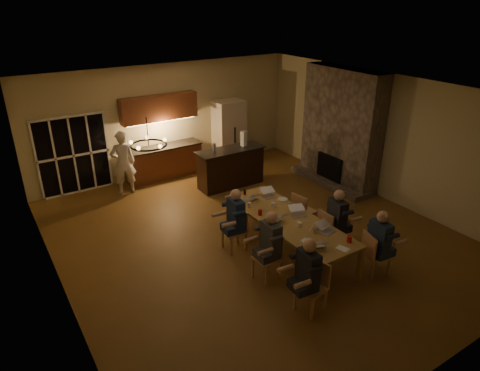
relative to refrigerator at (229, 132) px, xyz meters
name	(u,v)px	position (x,y,z in m)	size (l,w,h in m)	color
floor	(253,235)	(-1.90, -4.15, -1.00)	(9.00, 9.00, 0.00)	brown
back_wall	(166,120)	(-1.90, 0.37, 0.60)	(8.00, 0.04, 3.20)	#C8B98E
left_wall	(50,219)	(-5.92, -4.15, 0.60)	(0.04, 9.00, 3.20)	#C8B98E
right_wall	(384,137)	(2.12, -4.15, 0.60)	(0.04, 9.00, 3.20)	#C8B98E
ceiling	(256,91)	(-1.90, -4.15, 2.22)	(8.00, 9.00, 0.04)	white
french_doors	(73,156)	(-4.60, 0.32, 0.05)	(1.86, 0.08, 2.10)	black
fireplace	(341,128)	(1.80, -2.95, 0.60)	(0.58, 2.50, 3.20)	#706458
kitchenette	(162,138)	(-2.20, 0.05, 0.20)	(2.24, 0.68, 2.40)	brown
refrigerator	(229,132)	(0.00, 0.00, 0.00)	(0.90, 0.68, 2.00)	beige
dining_table	(287,234)	(-1.65, -5.02, -0.62)	(1.10, 3.22, 0.75)	#AA8444
bar_island	(231,168)	(-0.90, -1.55, -0.46)	(1.91, 0.68, 1.08)	black
chair_left_near	(311,288)	(-2.47, -6.69, -0.55)	(0.44, 0.44, 0.89)	tan
chair_left_mid	(267,257)	(-2.57, -5.56, -0.55)	(0.44, 0.44, 0.89)	tan
chair_left_far	(234,230)	(-2.55, -4.38, -0.55)	(0.44, 0.44, 0.89)	tan
chair_right_near	(377,254)	(-0.74, -6.58, -0.55)	(0.44, 0.44, 0.89)	tan
chair_right_mid	(331,229)	(-0.82, -5.45, -0.55)	(0.44, 0.44, 0.89)	tan
chair_right_far	(304,211)	(-0.75, -4.49, -0.55)	(0.44, 0.44, 0.89)	tan
person_left_near	(308,276)	(-2.54, -6.65, -0.31)	(0.60, 0.60, 1.38)	#21222B
person_right_near	(379,244)	(-0.78, -6.62, -0.31)	(0.60, 0.60, 1.38)	#1E334B
person_left_mid	(270,245)	(-2.49, -5.56, -0.31)	(0.60, 0.60, 1.38)	#3C4147
person_right_mid	(337,221)	(-0.80, -5.54, -0.31)	(0.60, 0.60, 1.38)	#21222B
person_left_far	(236,220)	(-2.52, -4.40, -0.31)	(0.60, 0.60, 1.38)	#1E334B
standing_person	(123,163)	(-3.53, -0.43, -0.13)	(0.63, 0.42, 1.74)	silver
chandelier	(149,145)	(-4.36, -4.75, 1.75)	(0.59, 0.59, 0.03)	black
laptop_a	(316,240)	(-1.88, -6.09, -0.14)	(0.32, 0.28, 0.23)	silver
laptop_b	(327,227)	(-1.36, -5.84, -0.14)	(0.32, 0.28, 0.23)	silver
laptop_c	(274,216)	(-1.95, -4.93, -0.14)	(0.32, 0.28, 0.23)	silver
laptop_d	(298,210)	(-1.38, -5.02, -0.14)	(0.32, 0.28, 0.23)	silver
laptop_e	(249,195)	(-1.81, -3.84, -0.14)	(0.32, 0.28, 0.23)	silver
laptop_f	(269,192)	(-1.36, -3.98, -0.14)	(0.32, 0.28, 0.23)	silver
mug_front	(299,225)	(-1.68, -5.40, -0.20)	(0.09, 0.09, 0.10)	silver
mug_mid	(273,205)	(-1.59, -4.43, -0.20)	(0.08, 0.08, 0.10)	silver
mug_back	(249,205)	(-2.02, -4.15, -0.20)	(0.07, 0.07, 0.10)	silver
redcup_near	(349,239)	(-1.26, -6.34, -0.19)	(0.09, 0.09, 0.12)	#B1140B
redcup_mid	(260,212)	(-2.04, -4.58, -0.19)	(0.08, 0.08, 0.12)	#B1140B
can_silver	(315,231)	(-1.58, -5.76, -0.19)	(0.07, 0.07, 0.12)	#B2B2B7
can_cola	(245,192)	(-1.76, -3.58, -0.19)	(0.06, 0.06, 0.12)	#3F0F0C
can_right	(291,205)	(-1.30, -4.68, -0.19)	(0.07, 0.07, 0.12)	#B2B2B7
plate_near	(321,224)	(-1.25, -5.57, -0.24)	(0.26, 0.26, 0.02)	silver
plate_left	(308,241)	(-1.90, -5.92, -0.24)	(0.23, 0.23, 0.02)	silver
plate_far	(283,199)	(-1.20, -4.27, -0.24)	(0.22, 0.22, 0.02)	silver
notepad	(343,249)	(-1.54, -6.45, -0.24)	(0.16, 0.23, 0.01)	white
bar_bottle	(214,148)	(-1.38, -1.52, 0.20)	(0.08, 0.08, 0.24)	#99999E
bar_blender	(244,139)	(-0.44, -1.51, 0.29)	(0.13, 0.13, 0.42)	silver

